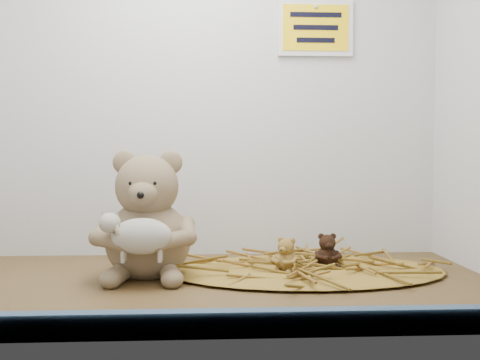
{
  "coord_description": "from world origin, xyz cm",
  "views": [
    {
      "loc": [
        5.13,
        -100.22,
        25.06
      ],
      "look_at": [
        10.36,
        2.0,
        19.69
      ],
      "focal_mm": 40.0,
      "sensor_mm": 36.0,
      "label": 1
    }
  ],
  "objects": [
    {
      "name": "alcove_shell",
      "position": [
        0.0,
        9.0,
        45.0
      ],
      "size": [
        120.4,
        60.2,
        90.4
      ],
      "color": "#442E17",
      "rests_on": "ground"
    },
    {
      "name": "front_rail",
      "position": [
        0.0,
        -28.8,
        1.8
      ],
      "size": [
        119.28,
        2.2,
        3.6
      ],
      "primitive_type": "cube",
      "color": "#3B5870",
      "rests_on": "shelf_floor"
    },
    {
      "name": "straw_bed",
      "position": [
        24.61,
        8.46,
        0.56
      ],
      "size": [
        57.67,
        33.49,
        1.12
      ],
      "primitive_type": "ellipsoid",
      "color": "brown",
      "rests_on": "shelf_floor"
    },
    {
      "name": "main_teddy",
      "position": [
        -7.88,
        6.68,
        12.7
      ],
      "size": [
        21.07,
        22.17,
        25.41
      ],
      "primitive_type": null,
      "rotation": [
        0.0,
        0.0,
        -0.03
      ],
      "color": "#8E7957",
      "rests_on": "shelf_floor"
    },
    {
      "name": "toy_lamb",
      "position": [
        -7.88,
        -2.43,
        9.67
      ],
      "size": [
        14.47,
        8.83,
        9.35
      ],
      "primitive_type": null,
      "color": "beige",
      "rests_on": "main_teddy"
    },
    {
      "name": "mini_teddy_tan",
      "position": [
        20.02,
        6.58,
        4.58
      ],
      "size": [
        7.91,
        8.0,
        6.92
      ],
      "primitive_type": null,
      "rotation": [
        0.0,
        0.0,
        -0.59
      ],
      "color": "olive",
      "rests_on": "straw_bed"
    },
    {
      "name": "mini_teddy_brown",
      "position": [
        29.19,
        10.34,
        4.67
      ],
      "size": [
        5.79,
        6.1,
        7.11
      ],
      "primitive_type": null,
      "rotation": [
        0.0,
        0.0,
        -0.01
      ],
      "color": "black",
      "rests_on": "straw_bed"
    },
    {
      "name": "wall_sign",
      "position": [
        30.0,
        29.4,
        55.0
      ],
      "size": [
        16.0,
        1.2,
        11.0
      ],
      "primitive_type": "cube",
      "color": "yellow",
      "rests_on": "back_wall"
    }
  ]
}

